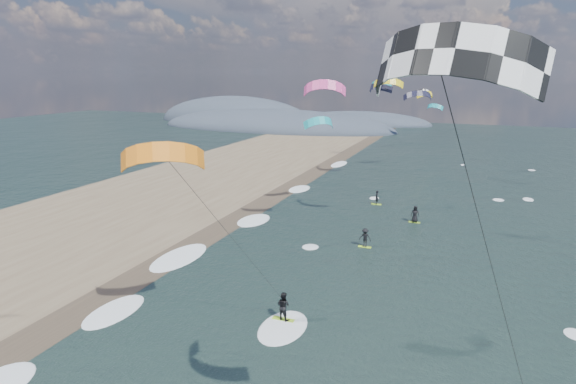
% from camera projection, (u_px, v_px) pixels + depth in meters
% --- Properties ---
extents(sand_strip, '(26.00, 240.00, 0.00)m').
position_uv_depth(sand_strip, '(9.00, 257.00, 38.06)').
color(sand_strip, brown).
rests_on(sand_strip, ground).
extents(wet_sand_strip, '(3.00, 240.00, 0.00)m').
position_uv_depth(wet_sand_strip, '(132.00, 281.00, 33.76)').
color(wet_sand_strip, '#382D23').
rests_on(wet_sand_strip, ground).
extents(coastal_hills, '(80.00, 41.00, 15.00)m').
position_uv_depth(coastal_hills, '(269.00, 125.00, 133.75)').
color(coastal_hills, '#3D4756').
rests_on(coastal_hills, ground).
extents(kitesurfer_near_a, '(7.61, 8.69, 15.68)m').
position_uv_depth(kitesurfer_near_a, '(471.00, 196.00, 11.23)').
color(kitesurfer_near_a, '#A1D826').
rests_on(kitesurfer_near_a, ground).
extents(kitesurfer_near_b, '(7.15, 9.04, 11.97)m').
position_uv_depth(kitesurfer_near_b, '(205.00, 212.00, 23.58)').
color(kitesurfer_near_b, '#A1D826').
rests_on(kitesurfer_near_b, ground).
extents(far_kitesurfers, '(5.91, 14.35, 1.69)m').
position_uv_depth(far_kitesurfers, '(385.00, 222.00, 44.43)').
color(far_kitesurfers, '#A1D826').
rests_on(far_kitesurfers, ground).
extents(bg_kite_field, '(13.54, 73.16, 9.48)m').
position_uv_depth(bg_kite_field, '(399.00, 89.00, 64.57)').
color(bg_kite_field, teal).
rests_on(bg_kite_field, ground).
extents(shoreline_surf, '(2.40, 79.40, 0.11)m').
position_uv_depth(shoreline_surf, '(185.00, 260.00, 37.61)').
color(shoreline_surf, white).
rests_on(shoreline_surf, ground).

